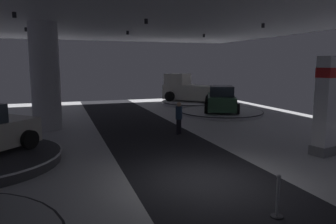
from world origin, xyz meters
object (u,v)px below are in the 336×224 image
column_left (45,77)px  brand_sign_pylon (330,104)px  display_platform_far_right (221,112)px  display_car_far_right (221,100)px  pickup_truck_deep_right (192,90)px  display_platform_deep_right (195,103)px  visitor_walking_near (179,116)px

column_left → brand_sign_pylon: column_left is taller
column_left → brand_sign_pylon: size_ratio=1.49×
display_platform_far_right → display_car_far_right: size_ratio=1.25×
brand_sign_pylon → pickup_truck_deep_right: bearing=85.7°
brand_sign_pylon → pickup_truck_deep_right: brand_sign_pylon is taller
brand_sign_pylon → pickup_truck_deep_right: 15.86m
display_platform_deep_right → visitor_walking_near: size_ratio=3.57×
brand_sign_pylon → visitor_walking_near: 6.59m
pickup_truck_deep_right → visitor_walking_near: size_ratio=3.35×
column_left → brand_sign_pylon: bearing=-39.7°
column_left → display_platform_deep_right: bearing=31.4°
brand_sign_pylon → visitor_walking_near: brand_sign_pylon is taller
brand_sign_pylon → display_platform_far_right: 10.35m
brand_sign_pylon → display_platform_deep_right: (1.40, 15.56, -1.77)m
column_left → visitor_walking_near: column_left is taller
brand_sign_pylon → display_platform_deep_right: 15.72m
display_platform_far_right → visitor_walking_near: visitor_walking_near is taller
display_car_far_right → visitor_walking_near: size_ratio=2.87×
brand_sign_pylon → display_platform_far_right: brand_sign_pylon is taller
brand_sign_pylon → display_car_far_right: size_ratio=0.81×
display_platform_deep_right → pickup_truck_deep_right: bearing=132.4°
column_left → brand_sign_pylon: (10.19, -8.47, -0.83)m
display_platform_far_right → visitor_walking_near: size_ratio=3.58×
display_car_far_right → display_platform_deep_right: size_ratio=0.80×
display_car_far_right → display_platform_far_right: bearing=63.8°
display_car_far_right → pickup_truck_deep_right: 5.68m
pickup_truck_deep_right → display_platform_far_right: bearing=-92.5°
display_car_far_right → pickup_truck_deep_right: size_ratio=0.86×
brand_sign_pylon → display_platform_far_right: bearing=84.7°
display_platform_far_right → visitor_walking_near: bearing=-134.7°
pickup_truck_deep_right → visitor_walking_near: pickup_truck_deep_right is taller
display_platform_far_right → pickup_truck_deep_right: size_ratio=1.07×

